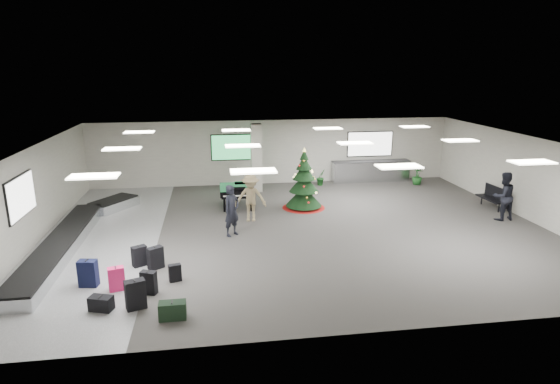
{
  "coord_description": "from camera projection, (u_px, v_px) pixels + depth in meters",
  "views": [
    {
      "loc": [
        -3.05,
        -15.92,
        5.83
      ],
      "look_at": [
        -0.55,
        1.0,
        1.16
      ],
      "focal_mm": 30.0,
      "sensor_mm": 36.0,
      "label": 1
    }
  ],
  "objects": [
    {
      "name": "suitcase_0",
      "position": [
        136.0,
        295.0,
        11.47
      ],
      "size": [
        0.55,
        0.42,
        0.77
      ],
      "rotation": [
        0.0,
        0.0,
        0.35
      ],
      "color": "black",
      "rests_on": "ground"
    },
    {
      "name": "traveler_bench",
      "position": [
        503.0,
        196.0,
        17.96
      ],
      "size": [
        1.0,
        0.82,
        1.89
      ],
      "primitive_type": "imported",
      "rotation": [
        0.0,
        0.0,
        3.26
      ],
      "color": "black",
      "rests_on": "ground"
    },
    {
      "name": "suitcase_3",
      "position": [
        155.0,
        258.0,
        13.76
      ],
      "size": [
        0.51,
        0.45,
        0.69
      ],
      "rotation": [
        0.0,
        0.0,
        0.6
      ],
      "color": "black",
      "rests_on": "ground"
    },
    {
      "name": "potted_plant_left",
      "position": [
        321.0,
        177.0,
        23.3
      ],
      "size": [
        0.58,
        0.56,
        0.83
      ],
      "primitive_type": "imported",
      "rotation": [
        0.0,
        0.0,
        0.58
      ],
      "color": "#16451E",
      "rests_on": "ground"
    },
    {
      "name": "ground",
      "position": [
        299.0,
        229.0,
        17.16
      ],
      "size": [
        18.0,
        18.0,
        0.0
      ],
      "primitive_type": "plane",
      "color": "#363331",
      "rests_on": "ground"
    },
    {
      "name": "pink_suitcase",
      "position": [
        116.0,
        279.0,
        12.42
      ],
      "size": [
        0.47,
        0.34,
        0.67
      ],
      "rotation": [
        0.0,
        0.0,
        0.27
      ],
      "color": "#FF216B",
      "rests_on": "ground"
    },
    {
      "name": "bench",
      "position": [
        493.0,
        196.0,
        19.54
      ],
      "size": [
        0.56,
        1.48,
        0.92
      ],
      "rotation": [
        0.0,
        0.0,
        0.05
      ],
      "color": "black",
      "rests_on": "ground"
    },
    {
      "name": "green_duffel",
      "position": [
        173.0,
        310.0,
        11.06
      ],
      "size": [
        0.64,
        0.32,
        0.45
      ],
      "rotation": [
        0.0,
        0.0,
        0.01
      ],
      "color": "black",
      "rests_on": "ground"
    },
    {
      "name": "traveler_a",
      "position": [
        232.0,
        211.0,
        16.3
      ],
      "size": [
        0.79,
        0.77,
        1.83
      ],
      "primitive_type": "imported",
      "rotation": [
        0.0,
        0.0,
        0.73
      ],
      "color": "black",
      "rests_on": "ground"
    },
    {
      "name": "baggage_carousel",
      "position": [
        73.0,
        235.0,
        15.92
      ],
      "size": [
        2.28,
        9.71,
        0.43
      ],
      "color": "silver",
      "rests_on": "ground"
    },
    {
      "name": "christmas_tree",
      "position": [
        304.0,
        187.0,
        19.51
      ],
      "size": [
        1.8,
        1.8,
        2.57
      ],
      "color": "maroon",
      "rests_on": "ground"
    },
    {
      "name": "service_counter",
      "position": [
        371.0,
        171.0,
        24.07
      ],
      "size": [
        4.05,
        0.65,
        1.08
      ],
      "color": "silver",
      "rests_on": "ground"
    },
    {
      "name": "suitcase_7",
      "position": [
        175.0,
        273.0,
        12.98
      ],
      "size": [
        0.37,
        0.26,
        0.51
      ],
      "rotation": [
        0.0,
        0.0,
        0.26
      ],
      "color": "black",
      "rests_on": "ground"
    },
    {
      "name": "suitcase_1",
      "position": [
        149.0,
        283.0,
        12.25
      ],
      "size": [
        0.45,
        0.34,
        0.65
      ],
      "rotation": [
        0.0,
        0.0,
        -0.37
      ],
      "color": "black",
      "rests_on": "ground"
    },
    {
      "name": "grand_piano",
      "position": [
        237.0,
        190.0,
        19.6
      ],
      "size": [
        1.44,
        1.83,
        1.04
      ],
      "rotation": [
        0.0,
        0.0,
        -0.01
      ],
      "color": "black",
      "rests_on": "ground"
    },
    {
      "name": "navy_suitcase",
      "position": [
        88.0,
        273.0,
        12.64
      ],
      "size": [
        0.52,
        0.36,
        0.77
      ],
      "rotation": [
        0.0,
        0.0,
        -0.16
      ],
      "color": "black",
      "rests_on": "ground"
    },
    {
      "name": "potted_plant_right",
      "position": [
        417.0,
        176.0,
        23.44
      ],
      "size": [
        0.71,
        0.71,
        0.9
      ],
      "primitive_type": "imported",
      "rotation": [
        0.0,
        0.0,
        2.29
      ],
      "color": "#16451E",
      "rests_on": "ground"
    },
    {
      "name": "room_envelope",
      "position": [
        286.0,
        163.0,
        17.13
      ],
      "size": [
        18.02,
        14.02,
        3.21
      ],
      "color": "beige",
      "rests_on": "ground"
    },
    {
      "name": "traveler_b",
      "position": [
        251.0,
        198.0,
        17.85
      ],
      "size": [
        1.27,
        0.85,
        1.84
      ],
      "primitive_type": "imported",
      "rotation": [
        0.0,
        0.0,
        -0.14
      ],
      "color": "#8C7B57",
      "rests_on": "ground"
    },
    {
      "name": "suitcase_8",
      "position": [
        139.0,
        256.0,
        13.94
      ],
      "size": [
        0.49,
        0.42,
        0.65
      ],
      "rotation": [
        0.0,
        0.0,
        0.52
      ],
      "color": "black",
      "rests_on": "ground"
    },
    {
      "name": "black_duffel",
      "position": [
        101.0,
        303.0,
        11.44
      ],
      "size": [
        0.63,
        0.47,
        0.39
      ],
      "rotation": [
        0.0,
        0.0,
        -0.33
      ],
      "color": "black",
      "rests_on": "ground"
    }
  ]
}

